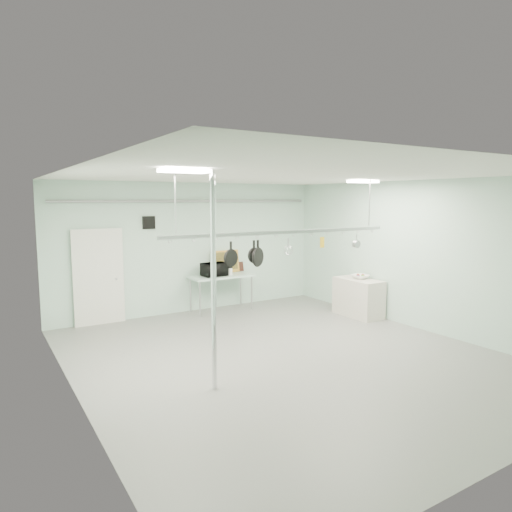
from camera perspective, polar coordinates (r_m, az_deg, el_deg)
floor at (r=8.37m, az=3.62°, el=-12.39°), size 8.00×8.00×0.00m
ceiling at (r=7.90m, az=3.80°, el=9.98°), size 7.00×8.00×0.02m
back_wall at (r=11.44m, az=-7.97°, el=1.05°), size 7.00×0.02×3.20m
right_wall at (r=10.39m, az=19.59°, el=0.10°), size 0.02×8.00×3.20m
door at (r=10.75m, az=-19.09°, el=-2.61°), size 1.10×0.10×2.20m
wall_vent at (r=10.98m, az=-13.25°, el=4.09°), size 0.30×0.04×0.30m
conduit_pipe at (r=11.30m, az=-7.88°, el=6.82°), size 6.60×0.07×0.07m
chrome_pole at (r=6.61m, az=-5.33°, el=-3.30°), size 0.08×0.08×3.20m
prep_table at (r=11.45m, az=-4.36°, el=-2.77°), size 1.60×0.70×0.91m
side_cabinet at (r=11.25m, az=12.67°, el=-5.09°), size 0.60×1.20×0.90m
pot_rack at (r=8.27m, az=3.67°, el=3.20°), size 4.80×0.06×1.00m
light_panel_left at (r=6.12m, az=-8.92°, el=10.48°), size 0.65×0.30×0.05m
light_panel_right at (r=9.91m, az=13.23°, el=9.05°), size 0.65×0.30×0.05m
microwave at (r=11.31m, az=-5.23°, el=-1.69°), size 0.61×0.42×0.33m
coffee_canister at (r=11.46m, az=-3.27°, el=-1.94°), size 0.15×0.15×0.18m
painting_large at (r=11.79m, az=-3.83°, el=-0.70°), size 0.79×0.17×0.58m
painting_small at (r=11.99m, az=-2.23°, el=-1.35°), size 0.31×0.11×0.25m
fruit_bowl at (r=11.21m, az=12.92°, el=-2.53°), size 0.42×0.42×0.10m
skillet_left at (r=7.71m, az=-3.16°, el=0.29°), size 0.31×0.13×0.42m
skillet_mid at (r=7.94m, az=-0.26°, el=0.64°), size 0.28×0.11×0.37m
skillet_right at (r=7.98m, az=0.23°, el=0.33°), size 0.33×0.21×0.47m
whisk at (r=8.34m, az=4.06°, el=0.97°), size 0.18×0.18×0.36m
grater at (r=8.83m, az=8.27°, el=1.71°), size 0.09×0.05×0.22m
saucepan at (r=9.43m, az=12.44°, el=1.81°), size 0.17×0.12×0.27m
fruit_cluster at (r=11.21m, az=12.93°, el=-2.33°), size 0.24×0.24×0.09m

